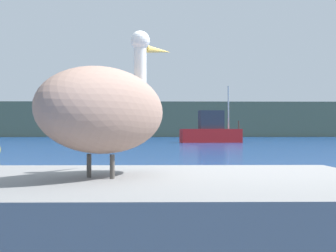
% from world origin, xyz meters
% --- Properties ---
extents(ground_plane, '(260.00, 260.00, 0.00)m').
position_xyz_m(ground_plane, '(0.00, 0.00, 0.00)').
color(ground_plane, navy).
extents(hillside_backdrop, '(140.00, 10.01, 5.85)m').
position_xyz_m(hillside_backdrop, '(0.00, 76.38, 2.93)').
color(hillside_backdrop, '#5B664C').
rests_on(hillside_backdrop, ground).
extents(pier_dock, '(3.49, 2.03, 0.68)m').
position_xyz_m(pier_dock, '(-1.16, -0.86, 0.34)').
color(pier_dock, gray).
rests_on(pier_dock, ground).
extents(pelican, '(1.01, 1.44, 1.01)m').
position_xyz_m(pelican, '(-1.16, -0.85, 1.11)').
color(pelican, gray).
rests_on(pelican, pier_dock).
extents(fishing_boat_red, '(5.23, 2.14, 4.79)m').
position_xyz_m(fishing_boat_red, '(3.42, 34.42, 0.96)').
color(fishing_boat_red, red).
rests_on(fishing_boat_red, ground).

